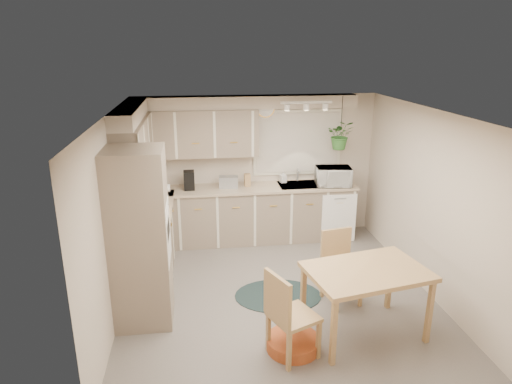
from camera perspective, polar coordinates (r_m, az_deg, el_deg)
The scene contains 35 objects.
floor at distance 6.25m, azimuth 2.62°, elevation -12.49°, with size 4.20×4.20×0.00m, color #6A635D.
ceiling at distance 5.45m, azimuth 2.99°, elevation 9.86°, with size 4.20×4.20×0.00m, color silver.
wall_back at distance 7.72m, azimuth 0.01°, elevation 3.19°, with size 4.00×0.04×2.40m, color #C0B19F.
wall_front at distance 3.88m, azimuth 8.46°, elevation -12.63°, with size 4.00×0.04×2.40m, color #C0B19F.
wall_left at distance 5.74m, azimuth -17.27°, elevation -2.90°, with size 0.04×4.20×2.40m, color #C0B19F.
wall_right at distance 6.39m, azimuth 20.72°, elevation -1.15°, with size 0.04×4.20×2.40m, color #C0B19F.
base_cab_left at distance 6.78m, azimuth -13.04°, elevation -6.14°, with size 0.60×1.85×0.90m, color gray.
base_cab_back at distance 7.64m, azimuth -1.18°, elevation -2.87°, with size 3.60×0.60×0.90m, color gray.
counter_left at distance 6.61m, azimuth -13.23°, elevation -2.41°, with size 0.64×1.89×0.04m, color tan.
counter_back at distance 7.48m, azimuth -1.19°, elevation 0.47°, with size 3.64×0.64×0.04m, color tan.
oven_stack at distance 5.40m, azimuth -14.33°, elevation -5.68°, with size 0.65×0.65×2.10m, color gray.
wall_oven_face at distance 5.37m, azimuth -10.93°, elevation -5.57°, with size 0.02×0.56×0.58m, color white.
upper_cab_left at distance 6.50m, azimuth -14.89°, elevation 5.44°, with size 0.35×2.00×0.75m, color gray.
upper_cab_back at distance 7.35m, azimuth -7.62°, elevation 7.28°, with size 2.00×0.35×0.75m, color gray.
soffit_left at distance 6.42m, azimuth -15.45°, elevation 9.56°, with size 0.30×2.00×0.20m, color #C0B19F.
soffit_back at distance 7.35m, azimuth -1.40°, elevation 11.17°, with size 3.60×0.30×0.20m, color #C0B19F.
cooktop at distance 6.06m, azimuth -13.63°, elevation -4.06°, with size 0.52×0.58×0.02m, color white.
range_hood at distance 5.92m, azimuth -14.14°, elevation 0.03°, with size 0.40×0.60×0.14m, color white.
window_blinds at distance 7.72m, azimuth 5.23°, elevation 6.17°, with size 1.40×0.02×1.00m, color beige.
window_frame at distance 7.73m, azimuth 5.21°, elevation 6.18°, with size 1.50×0.02×1.10m, color beige.
sink at distance 7.64m, azimuth 5.52°, elevation 0.61°, with size 0.70×0.48×0.10m, color #9FA2A6.
dishwasher_front at distance 7.67m, azimuth 10.31°, elevation -3.29°, with size 0.58×0.01×0.83m, color white.
track_light_bar at distance 7.11m, azimuth 6.33°, elevation 11.08°, with size 0.80×0.04×0.04m, color white.
wall_clock at distance 7.52m, azimuth 1.20°, elevation 10.41°, with size 0.30×0.30×0.03m, color #E4AB50.
dining_table at distance 5.41m, azimuth 13.41°, elevation -13.22°, with size 1.29×0.86×0.81m, color tan.
chair_left at distance 4.92m, azimuth 4.74°, elevation -14.93°, with size 0.46×0.46×0.99m, color tan.
chair_back at distance 5.94m, azimuth 10.75°, elevation -9.39°, with size 0.44×0.44×0.93m, color tan.
braided_rug at distance 6.19m, azimuth 2.77°, elevation -12.79°, with size 1.15×0.86×0.01m, color black.
pet_bed at distance 5.24m, azimuth 4.63°, elevation -18.33°, with size 0.58×0.58×0.13m, color #B74624.
microwave at distance 7.62m, azimuth 9.64°, elevation 2.19°, with size 0.56×0.31×0.38m, color white.
soap_bottle at distance 7.70m, azimuth 3.41°, elevation 1.49°, with size 0.09×0.21×0.10m, color white.
hanging_plant at distance 7.51m, azimuth 10.51°, elevation 6.64°, with size 0.42×0.47×0.36m, color #30692A.
coffee_maker at distance 7.40m, azimuth -8.37°, elevation 1.46°, with size 0.17×0.21×0.30m, color black.
toaster at distance 7.45m, azimuth -3.44°, elevation 1.28°, with size 0.31×0.18×0.19m, color #9FA2A6.
knife_block at distance 7.50m, azimuth -1.10°, elevation 1.51°, with size 0.09×0.09×0.21m, color tan.
Camera 1 is at (-0.99, -5.30, 3.16)m, focal length 32.00 mm.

